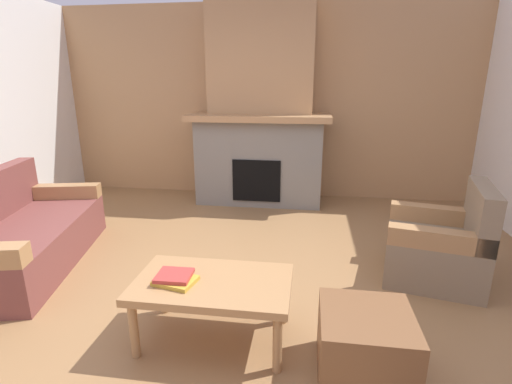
# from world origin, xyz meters

# --- Properties ---
(ground) EXTENTS (9.00, 9.00, 0.00)m
(ground) POSITION_xyz_m (0.00, 0.00, 0.00)
(ground) COLOR olive
(wall_back_wood_panel) EXTENTS (6.00, 0.12, 2.70)m
(wall_back_wood_panel) POSITION_xyz_m (0.00, 3.00, 1.35)
(wall_back_wood_panel) COLOR tan
(wall_back_wood_panel) RESTS_ON ground
(fireplace) EXTENTS (1.90, 0.82, 2.70)m
(fireplace) POSITION_xyz_m (0.00, 2.62, 1.16)
(fireplace) COLOR gray
(fireplace) RESTS_ON ground
(couch) EXTENTS (1.22, 1.94, 0.85)m
(couch) POSITION_xyz_m (-1.91, 0.29, 0.29)
(couch) COLOR brown
(couch) RESTS_ON ground
(armchair) EXTENTS (0.91, 0.91, 0.85)m
(armchair) POSITION_xyz_m (1.82, 0.58, 0.29)
(armchair) COLOR #847056
(armchair) RESTS_ON ground
(coffee_table) EXTENTS (1.00, 0.60, 0.43)m
(coffee_table) POSITION_xyz_m (0.10, -0.49, 0.38)
(coffee_table) COLOR #A87A4C
(coffee_table) RESTS_ON ground
(ottoman) EXTENTS (0.52, 0.52, 0.40)m
(ottoman) POSITION_xyz_m (1.04, -0.68, 0.20)
(ottoman) COLOR brown
(ottoman) RESTS_ON ground
(book_stack_near_edge) EXTENTS (0.28, 0.24, 0.05)m
(book_stack_near_edge) POSITION_xyz_m (-0.13, -0.54, 0.45)
(book_stack_near_edge) COLOR gold
(book_stack_near_edge) RESTS_ON coffee_table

